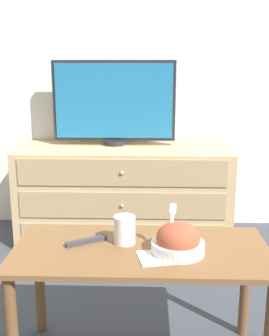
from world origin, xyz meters
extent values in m
plane|color=#383D47|center=(0.00, 0.00, 0.00)|extent=(12.00, 12.00, 0.00)
cube|color=white|center=(0.00, 0.03, 1.30)|extent=(12.00, 0.05, 2.60)
cube|color=tan|center=(0.10, -0.28, 0.31)|extent=(1.39, 0.51, 0.63)
cube|color=tan|center=(0.10, -0.54, 0.10)|extent=(1.28, 0.01, 0.17)
sphere|color=tan|center=(0.10, -0.55, 0.10)|extent=(0.02, 0.02, 0.02)
cube|color=tan|center=(0.10, -0.54, 0.31)|extent=(1.28, 0.01, 0.17)
sphere|color=tan|center=(0.10, -0.55, 0.31)|extent=(0.02, 0.02, 0.02)
cube|color=tan|center=(0.10, -0.54, 0.52)|extent=(1.28, 0.01, 0.17)
sphere|color=tan|center=(0.10, -0.55, 0.52)|extent=(0.02, 0.02, 0.02)
cylinder|color=#232328|center=(0.02, -0.18, 0.64)|extent=(0.14, 0.14, 0.03)
cube|color=#232328|center=(0.02, -0.18, 0.93)|extent=(0.82, 0.04, 0.53)
cube|color=#1E6B9E|center=(0.02, -0.20, 0.93)|extent=(0.78, 0.01, 0.49)
cube|color=brown|center=(0.23, -1.54, 0.48)|extent=(0.97, 0.45, 0.02)
cylinder|color=brown|center=(-0.22, -1.73, 0.23)|extent=(0.04, 0.04, 0.47)
cylinder|color=brown|center=(-0.22, -1.35, 0.23)|extent=(0.04, 0.04, 0.47)
cylinder|color=brown|center=(0.68, -1.35, 0.23)|extent=(0.04, 0.04, 0.47)
cylinder|color=silver|center=(0.37, -1.57, 0.51)|extent=(0.20, 0.20, 0.04)
ellipsoid|color=#AD4C33|center=(0.37, -1.57, 0.55)|extent=(0.16, 0.16, 0.12)
cube|color=white|center=(0.34, -1.57, 0.58)|extent=(0.02, 0.07, 0.14)
cube|color=white|center=(0.35, -1.54, 0.65)|extent=(0.03, 0.02, 0.03)
cylinder|color=#9E6638|center=(0.17, -1.49, 0.52)|extent=(0.08, 0.08, 0.07)
cylinder|color=white|center=(0.17, -1.49, 0.54)|extent=(0.08, 0.08, 0.11)
cube|color=white|center=(0.29, -1.62, 0.49)|extent=(0.15, 0.15, 0.00)
cube|color=#38383D|center=(0.02, -1.50, 0.50)|extent=(0.15, 0.10, 0.02)
camera|label=1|loc=(0.26, -3.01, 1.16)|focal=45.00mm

